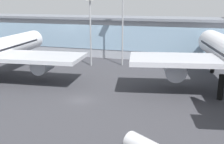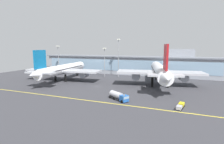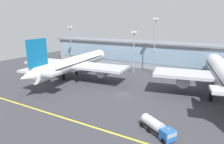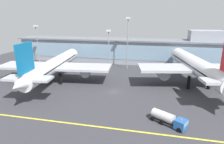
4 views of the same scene
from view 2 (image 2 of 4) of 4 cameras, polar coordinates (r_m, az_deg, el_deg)
name	(u,v)px [view 2 (image 2 of 4)]	position (r m, az deg, el deg)	size (l,w,h in m)	color
ground_plane	(98,86)	(84.70, -4.76, -4.86)	(180.13, 180.13, 0.00)	#38383D
taxiway_centreline_stripe	(73,98)	(66.31, -13.21, -8.76)	(144.10, 0.50, 0.01)	yellow
terminal_building	(127,64)	(124.19, 4.95, 2.60)	(131.66, 14.00, 18.38)	#9399A3
airliner_near_left	(63,69)	(101.94, -16.29, 0.83)	(45.28, 53.97, 18.12)	black
airliner_near_right	(160,71)	(87.32, 15.93, 0.26)	(43.52, 54.15, 20.51)	black
fuel_tanker_truck	(119,96)	(62.33, 2.36, -8.20)	(8.94, 6.90, 2.90)	black
baggage_tug_near	(180,106)	(58.68, 22.25, -10.61)	(2.85, 5.79, 1.40)	black
apron_light_mast_west	(58,55)	(135.09, -17.82, 5.60)	(1.80, 1.80, 20.82)	gray
apron_light_mast_centre	(118,52)	(110.41, 2.20, 6.68)	(1.80, 1.80, 24.92)	gray
apron_light_mast_east	(105,57)	(110.92, -2.55, 5.03)	(1.80, 1.80, 19.22)	gray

